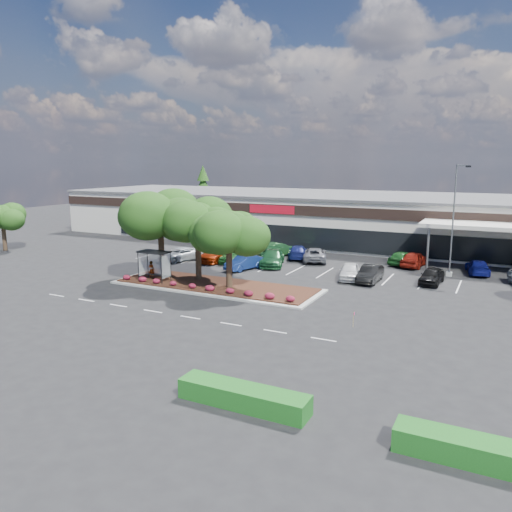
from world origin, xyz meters
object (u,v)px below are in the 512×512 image
at_px(survey_stake, 354,318).
at_px(car_1, 217,254).
at_px(light_pole, 454,227).
at_px(car_0, 180,254).

distance_m(survey_stake, car_1, 24.22).
relative_size(light_pole, car_0, 2.06).
height_order(light_pole, car_1, light_pole).
relative_size(car_0, car_1, 0.90).
bearing_deg(car_0, survey_stake, -11.09).
bearing_deg(car_1, survey_stake, -38.49).
xyz_separation_m(light_pole, survey_stake, (-4.03, -18.41, -3.94)).
bearing_deg(car_0, light_pole, 29.93).
xyz_separation_m(survey_stake, car_0, (-22.83, 13.12, 0.05)).
xyz_separation_m(light_pole, car_1, (-23.17, -3.57, -3.78)).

